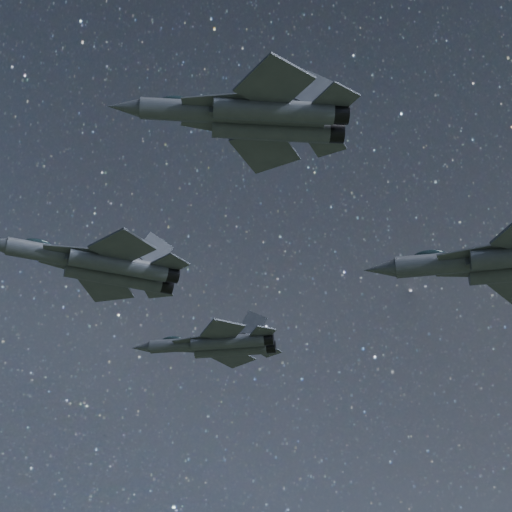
{
  "coord_description": "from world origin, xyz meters",
  "views": [
    {
      "loc": [
        -0.86,
        -55.35,
        111.15
      ],
      "look_at": [
        0.24,
        1.0,
        147.71
      ],
      "focal_mm": 60.0,
      "sensor_mm": 36.0,
      "label": 1
    }
  ],
  "objects": [
    {
      "name": "jet_lead",
      "position": [
        -11.56,
        -0.65,
        145.68
      ],
      "size": [
        15.53,
        10.41,
        3.93
      ],
      "rotation": [
        0.0,
        0.0,
        0.32
      ],
      "color": "#383C46"
    },
    {
      "name": "jet_left",
      "position": [
        -3.19,
        20.07,
        149.64
      ],
      "size": [
        15.16,
        10.51,
        3.81
      ],
      "rotation": [
        0.0,
        0.0,
        -0.16
      ],
      "color": "#383C46"
    },
    {
      "name": "jet_right",
      "position": [
        -0.29,
        -14.78,
        148.01
      ],
      "size": [
        15.79,
        11.16,
        4.0
      ],
      "rotation": [
        0.0,
        0.0,
        0.06
      ],
      "color": "#383C46"
    },
    {
      "name": "jet_slot",
      "position": [
        19.68,
        -0.65,
        146.46
      ],
      "size": [
        19.47,
        13.42,
        4.89
      ],
      "rotation": [
        0.0,
        0.0,
        -0.18
      ],
      "color": "#383C46"
    }
  ]
}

